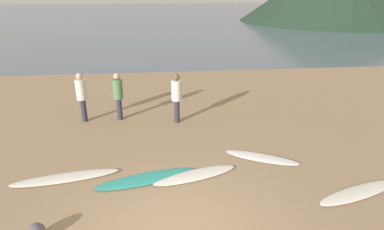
{
  "coord_description": "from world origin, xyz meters",
  "views": [
    {
      "loc": [
        -0.23,
        -4.87,
        4.46
      ],
      "look_at": [
        0.86,
        4.93,
        0.6
      ],
      "focal_mm": 29.95,
      "sensor_mm": 36.0,
      "label": 1
    }
  ],
  "objects_px": {
    "surfboard_3": "(262,158)",
    "person_1": "(118,93)",
    "surfboard_1": "(147,179)",
    "surfboard_2": "(195,175)",
    "person_0": "(82,93)",
    "person_2": "(177,94)",
    "surfboard_4": "(359,192)",
    "surfboard_0": "(66,178)"
  },
  "relations": [
    {
      "from": "surfboard_3",
      "to": "person_1",
      "type": "xyz_separation_m",
      "value": [
        -4.27,
        3.48,
        0.99
      ]
    },
    {
      "from": "surfboard_1",
      "to": "surfboard_3",
      "type": "relative_size",
      "value": 1.22
    },
    {
      "from": "surfboard_2",
      "to": "person_0",
      "type": "height_order",
      "value": "person_0"
    },
    {
      "from": "surfboard_3",
      "to": "person_2",
      "type": "relative_size",
      "value": 1.17
    },
    {
      "from": "surfboard_2",
      "to": "surfboard_4",
      "type": "xyz_separation_m",
      "value": [
        3.72,
        -1.17,
        0.0
      ]
    },
    {
      "from": "surfboard_4",
      "to": "person_0",
      "type": "distance_m",
      "value": 9.06
    },
    {
      "from": "surfboard_2",
      "to": "person_1",
      "type": "xyz_separation_m",
      "value": [
        -2.29,
        4.18,
        0.99
      ]
    },
    {
      "from": "surfboard_2",
      "to": "person_0",
      "type": "distance_m",
      "value": 5.55
    },
    {
      "from": "surfboard_3",
      "to": "person_2",
      "type": "bearing_deg",
      "value": 154.1
    },
    {
      "from": "surfboard_4",
      "to": "surfboard_0",
      "type": "bearing_deg",
      "value": 151.18
    },
    {
      "from": "surfboard_3",
      "to": "person_0",
      "type": "xyz_separation_m",
      "value": [
        -5.54,
        3.44,
        1.02
      ]
    },
    {
      "from": "surfboard_0",
      "to": "surfboard_4",
      "type": "height_order",
      "value": "surfboard_4"
    },
    {
      "from": "surfboard_1",
      "to": "person_0",
      "type": "relative_size",
      "value": 1.42
    },
    {
      "from": "surfboard_1",
      "to": "surfboard_2",
      "type": "relative_size",
      "value": 1.13
    },
    {
      "from": "surfboard_1",
      "to": "person_2",
      "type": "height_order",
      "value": "person_2"
    },
    {
      "from": "person_0",
      "to": "person_1",
      "type": "bearing_deg",
      "value": -104.05
    },
    {
      "from": "surfboard_2",
      "to": "surfboard_4",
      "type": "height_order",
      "value": "surfboard_4"
    },
    {
      "from": "surfboard_0",
      "to": "surfboard_3",
      "type": "distance_m",
      "value": 5.27
    },
    {
      "from": "person_0",
      "to": "person_1",
      "type": "xyz_separation_m",
      "value": [
        1.26,
        0.04,
        -0.03
      ]
    },
    {
      "from": "person_2",
      "to": "surfboard_2",
      "type": "bearing_deg",
      "value": 163.95
    },
    {
      "from": "surfboard_1",
      "to": "person_0",
      "type": "height_order",
      "value": "person_0"
    },
    {
      "from": "surfboard_2",
      "to": "surfboard_0",
      "type": "bearing_deg",
      "value": 159.34
    },
    {
      "from": "surfboard_0",
      "to": "surfboard_2",
      "type": "distance_m",
      "value": 3.28
    },
    {
      "from": "surfboard_0",
      "to": "person_2",
      "type": "xyz_separation_m",
      "value": [
        3.05,
        3.45,
        1.01
      ]
    },
    {
      "from": "surfboard_1",
      "to": "person_2",
      "type": "relative_size",
      "value": 1.43
    },
    {
      "from": "surfboard_4",
      "to": "person_1",
      "type": "height_order",
      "value": "person_1"
    },
    {
      "from": "surfboard_0",
      "to": "person_0",
      "type": "xyz_separation_m",
      "value": [
        -0.29,
        3.9,
        1.02
      ]
    },
    {
      "from": "surfboard_1",
      "to": "person_1",
      "type": "xyz_separation_m",
      "value": [
        -1.06,
        4.21,
        0.99
      ]
    },
    {
      "from": "person_1",
      "to": "surfboard_0",
      "type": "bearing_deg",
      "value": -93.72
    },
    {
      "from": "person_0",
      "to": "surfboard_0",
      "type": "bearing_deg",
      "value": 168.4
    },
    {
      "from": "surfboard_4",
      "to": "person_0",
      "type": "relative_size",
      "value": 1.32
    },
    {
      "from": "surfboard_0",
      "to": "surfboard_2",
      "type": "relative_size",
      "value": 1.17
    },
    {
      "from": "person_0",
      "to": "person_2",
      "type": "relative_size",
      "value": 1.0
    },
    {
      "from": "surfboard_0",
      "to": "person_2",
      "type": "height_order",
      "value": "person_2"
    },
    {
      "from": "surfboard_1",
      "to": "surfboard_4",
      "type": "height_order",
      "value": "surfboard_4"
    },
    {
      "from": "surfboard_1",
      "to": "person_2",
      "type": "xyz_separation_m",
      "value": [
        1.01,
        3.71,
        1.01
      ]
    },
    {
      "from": "person_0",
      "to": "surfboard_4",
      "type": "bearing_deg",
      "value": -141.96
    },
    {
      "from": "surfboard_2",
      "to": "surfboard_4",
      "type": "bearing_deg",
      "value": -34.03
    },
    {
      "from": "surfboard_1",
      "to": "person_0",
      "type": "xyz_separation_m",
      "value": [
        -2.32,
        4.17,
        1.02
      ]
    },
    {
      "from": "surfboard_0",
      "to": "person_1",
      "type": "height_order",
      "value": "person_1"
    },
    {
      "from": "surfboard_4",
      "to": "person_2",
      "type": "bearing_deg",
      "value": 111.65
    },
    {
      "from": "surfboard_0",
      "to": "surfboard_3",
      "type": "relative_size",
      "value": 1.26
    }
  ]
}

